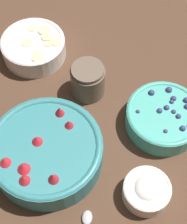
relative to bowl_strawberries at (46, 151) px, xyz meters
name	(u,v)px	position (x,y,z in m)	size (l,w,h in m)	color
ground_plane	(77,118)	(-0.08, 0.10, -0.04)	(4.00, 4.00, 0.00)	#4C3323
bowl_strawberries	(46,151)	(0.00, 0.00, 0.00)	(0.25, 0.25, 0.09)	teal
bowl_blueberries	(164,117)	(0.01, 0.29, -0.01)	(0.18, 0.18, 0.06)	#47AD9E
bowl_bananas	(34,46)	(-0.31, 0.06, -0.01)	(0.17, 0.17, 0.06)	white
bowl_cream	(147,191)	(0.16, 0.17, -0.02)	(0.10, 0.10, 0.05)	white
jar_chocolate	(88,81)	(-0.15, 0.15, 0.00)	(0.09, 0.09, 0.09)	brown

